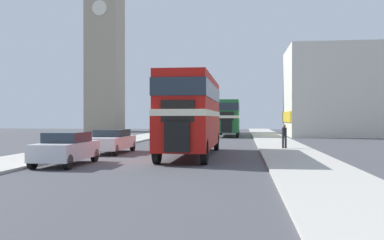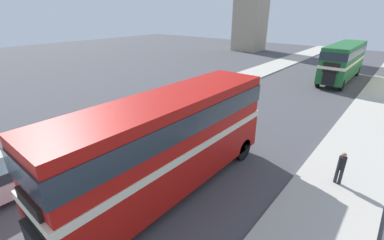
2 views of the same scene
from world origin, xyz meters
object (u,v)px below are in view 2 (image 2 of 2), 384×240
Objects in this scene: bus_distant at (343,59)px; car_parked_mid at (125,133)px; pedestrian_walking at (341,166)px; double_decker_bus at (170,138)px.

car_parked_mid is (-6.15, -24.64, -1.69)m from bus_distant.
car_parked_mid is 11.22m from pedestrian_walking.
bus_distant is (1.11, 25.91, -0.15)m from double_decker_bus.
bus_distant is at bearing 87.54° from double_decker_bus.
car_parked_mid is at bearing -104.00° from bus_distant.
double_decker_bus is 1.02× the size of bus_distant.
bus_distant is at bearing 76.00° from car_parked_mid.
double_decker_bus is at bearing -92.46° from bus_distant.
double_decker_bus is 5.51m from car_parked_mid.
car_parked_mid is at bearing -160.32° from pedestrian_walking.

